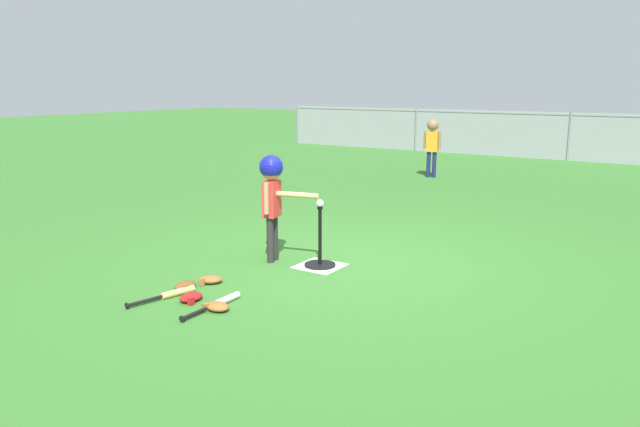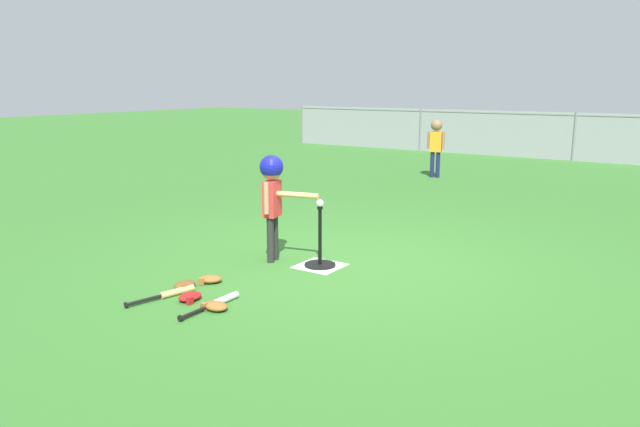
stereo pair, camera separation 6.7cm
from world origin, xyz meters
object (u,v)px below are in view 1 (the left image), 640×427
object	(u,v)px
batting_tee	(320,257)
spare_bat_silver	(219,303)
fielder_near_left	(432,140)
baseball_on_tee	(320,203)
batter_child	(272,186)
spare_bat_wood	(171,294)
glove_tossed_aside	(191,297)
glove_near_bats	(185,286)
glove_outfield_drop	(217,306)
glove_by_plate	(210,280)

from	to	relation	value
batting_tee	spare_bat_silver	bearing A→B (deg)	-93.35
fielder_near_left	spare_bat_silver	world-z (taller)	fielder_near_left
baseball_on_tee	fielder_near_left	bearing A→B (deg)	103.10
batter_child	spare_bat_silver	world-z (taller)	batter_child
baseball_on_tee	batter_child	distance (m)	0.54
fielder_near_left	spare_bat_wood	size ratio (longest dim) A/B	1.77
batter_child	spare_bat_wood	world-z (taller)	batter_child
fielder_near_left	glove_tossed_aside	world-z (taller)	fielder_near_left
spare_bat_silver	glove_tossed_aside	world-z (taller)	glove_tossed_aside
spare_bat_wood	glove_near_bats	world-z (taller)	glove_near_bats
fielder_near_left	spare_bat_silver	bearing A→B (deg)	-79.87
glove_outfield_drop	baseball_on_tee	bearing A→B (deg)	88.90
spare_bat_silver	glove_outfield_drop	distance (m)	0.10
batter_child	glove_near_bats	bearing A→B (deg)	-96.07
baseball_on_tee	batter_child	xyz separation A→B (m)	(-0.51, -0.12, 0.14)
fielder_near_left	glove_outfield_drop	world-z (taller)	fielder_near_left
fielder_near_left	glove_by_plate	bearing A→B (deg)	-83.01
fielder_near_left	glove_tossed_aside	xyz separation A→B (m)	(1.08, -7.68, -0.70)
fielder_near_left	glove_tossed_aside	distance (m)	7.79
batting_tee	baseball_on_tee	size ratio (longest dim) A/B	8.35
spare_bat_silver	baseball_on_tee	bearing A→B (deg)	86.65
baseball_on_tee	batter_child	bearing A→B (deg)	-166.93
batter_child	glove_near_bats	size ratio (longest dim) A/B	4.98
glove_near_bats	glove_tossed_aside	world-z (taller)	same
batter_child	glove_tossed_aside	size ratio (longest dim) A/B	4.95
glove_tossed_aside	spare_bat_wood	bearing A→B (deg)	-172.76
baseball_on_tee	glove_near_bats	xyz separation A→B (m)	(-0.63, -1.27, -0.62)
fielder_near_left	glove_tossed_aside	bearing A→B (deg)	-81.98
spare_bat_silver	glove_outfield_drop	xyz separation A→B (m)	(0.05, -0.09, 0.01)
batting_tee	glove_near_bats	xyz separation A→B (m)	(-0.63, -1.27, -0.06)
spare_bat_wood	spare_bat_silver	bearing A→B (deg)	8.18
baseball_on_tee	glove_near_bats	world-z (taller)	baseball_on_tee
glove_by_plate	glove_tossed_aside	distance (m)	0.48
spare_bat_silver	glove_near_bats	size ratio (longest dim) A/B	2.98
batting_tee	spare_bat_silver	distance (m)	1.42
spare_bat_silver	glove_tossed_aside	distance (m)	0.29
spare_bat_silver	spare_bat_wood	world-z (taller)	same
spare_bat_silver	glove_tossed_aside	size ratio (longest dim) A/B	2.96
fielder_near_left	glove_by_plate	xyz separation A→B (m)	(0.89, -7.24, -0.70)
batting_tee	baseball_on_tee	world-z (taller)	baseball_on_tee
glove_tossed_aside	fielder_near_left	bearing A→B (deg)	98.02
glove_tossed_aside	batting_tee	bearing A→B (deg)	75.93
batting_tee	glove_near_bats	world-z (taller)	batting_tee
fielder_near_left	spare_bat_silver	distance (m)	7.79
batting_tee	fielder_near_left	bearing A→B (deg)	103.10
batter_child	glove_near_bats	world-z (taller)	batter_child
batter_child	fielder_near_left	size ratio (longest dim) A/B	0.98
spare_bat_silver	spare_bat_wood	size ratio (longest dim) A/B	1.04
batting_tee	baseball_on_tee	bearing A→B (deg)	45.00
baseball_on_tee	batting_tee	bearing A→B (deg)	-135.00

